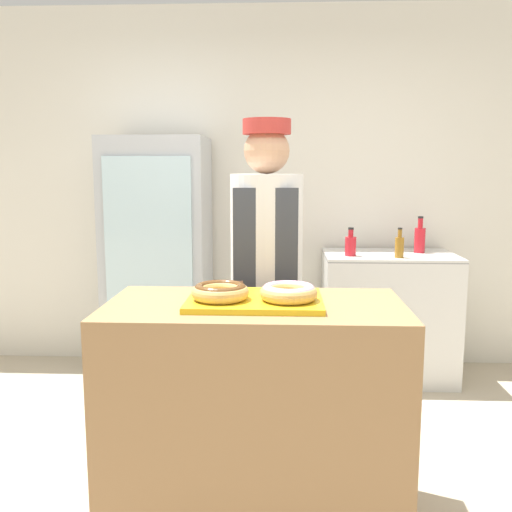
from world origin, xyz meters
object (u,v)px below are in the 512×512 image
(brownie_back_left, at_px, (234,286))
(baker_person, at_px, (266,282))
(donut_light_glaze, at_px, (289,292))
(donut_chocolate_glaze, at_px, (220,291))
(brownie_back_right, at_px, (279,286))
(bottle_amber, at_px, (399,246))
(beverage_fridge, at_px, (158,258))
(bottle_red_b, at_px, (420,239))
(chest_freezer, at_px, (388,315))
(serving_tray, at_px, (255,300))
(bottle_red, at_px, (351,245))

(brownie_back_left, height_order, baker_person, baker_person)
(donut_light_glaze, bearing_deg, donut_chocolate_glaze, 180.00)
(brownie_back_right, height_order, bottle_amber, bottle_amber)
(beverage_fridge, bearing_deg, bottle_red_b, 2.15)
(donut_chocolate_glaze, bearing_deg, brownie_back_right, 39.36)
(brownie_back_right, distance_m, bottle_red_b, 1.96)
(brownie_back_right, distance_m, baker_person, 0.47)
(brownie_back_left, height_order, beverage_fridge, beverage_fridge)
(chest_freezer, bearing_deg, serving_tray, -116.27)
(chest_freezer, bearing_deg, bottle_red_b, 16.18)
(donut_chocolate_glaze, height_order, brownie_back_left, donut_chocolate_glaze)
(chest_freezer, height_order, bottle_red_b, bottle_red_b)
(donut_light_glaze, distance_m, chest_freezer, 2.04)
(serving_tray, bearing_deg, brownie_back_left, 123.44)
(chest_freezer, bearing_deg, donut_chocolate_glaze, -119.11)
(donut_light_glaze, relative_size, bottle_amber, 1.13)
(bottle_red_b, bearing_deg, brownie_back_right, -120.57)
(bottle_amber, bearing_deg, bottle_red, 167.32)
(baker_person, distance_m, chest_freezer, 1.52)
(serving_tray, distance_m, beverage_fridge, 1.94)
(donut_chocolate_glaze, xyz_separation_m, donut_light_glaze, (0.27, 0.00, 0.00))
(donut_light_glaze, bearing_deg, brownie_back_left, 140.64)
(donut_light_glaze, bearing_deg, brownie_back_right, 101.10)
(brownie_back_left, bearing_deg, bottle_red_b, 54.71)
(brownie_back_right, bearing_deg, baker_person, 98.65)
(donut_light_glaze, height_order, bottle_amber, bottle_amber)
(serving_tray, relative_size, beverage_fridge, 0.32)
(brownie_back_right, bearing_deg, chest_freezer, 64.45)
(donut_chocolate_glaze, relative_size, beverage_fridge, 0.13)
(serving_tray, relative_size, chest_freezer, 0.59)
(serving_tray, distance_m, bottle_red_b, 2.14)
(donut_light_glaze, height_order, bottle_red, bottle_red)
(brownie_back_right, height_order, bottle_red, bottle_red)
(brownie_back_right, bearing_deg, bottle_red_b, 59.43)
(beverage_fridge, height_order, bottle_red, beverage_fridge)
(donut_chocolate_glaze, xyz_separation_m, brownie_back_right, (0.24, 0.19, -0.02))
(chest_freezer, distance_m, bottle_amber, 0.56)
(bottle_amber, bearing_deg, serving_tray, -119.57)
(serving_tray, relative_size, bottle_amber, 2.67)
(serving_tray, xyz_separation_m, bottle_red, (0.58, 1.66, 0.01))
(brownie_back_left, relative_size, bottle_red_b, 0.29)
(baker_person, height_order, bottle_amber, baker_person)
(serving_tray, distance_m, chest_freezer, 2.04)
(beverage_fridge, bearing_deg, brownie_back_left, -67.03)
(donut_chocolate_glaze, xyz_separation_m, bottle_amber, (1.04, 1.63, -0.03))
(beverage_fridge, bearing_deg, brownie_back_right, -61.36)
(brownie_back_right, xyz_separation_m, baker_person, (-0.07, 0.45, -0.07))
(brownie_back_right, bearing_deg, donut_light_glaze, -78.90)
(brownie_back_right, bearing_deg, brownie_back_left, 180.00)
(brownie_back_right, distance_m, chest_freezer, 1.88)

